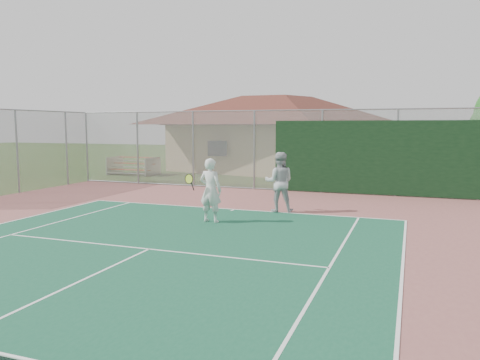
% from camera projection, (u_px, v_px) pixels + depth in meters
% --- Properties ---
extents(back_fence, '(20.08, 0.11, 3.53)m').
position_uv_depth(back_fence, '(324.00, 154.00, 19.65)').
color(back_fence, gray).
rests_on(back_fence, ground).
extents(side_fence_left, '(0.08, 9.00, 3.50)m').
position_uv_depth(side_fence_left, '(17.00, 152.00, 19.62)').
color(side_fence_left, gray).
rests_on(side_fence_left, ground).
extents(clubhouse, '(14.40, 11.14, 5.55)m').
position_uv_depth(clubhouse, '(277.00, 126.00, 29.30)').
color(clubhouse, tan).
rests_on(clubhouse, ground).
extents(bleachers, '(2.77, 1.70, 1.02)m').
position_uv_depth(bleachers, '(133.00, 165.00, 27.32)').
color(bleachers, '#B04728').
rests_on(bleachers, ground).
extents(player_white_front, '(1.07, 0.63, 1.88)m').
position_uv_depth(player_white_front, '(210.00, 191.00, 13.65)').
color(player_white_front, silver).
rests_on(player_white_front, ground).
extents(player_grey_back, '(1.10, 0.95, 1.96)m').
position_uv_depth(player_grey_back, '(279.00, 182.00, 15.33)').
color(player_grey_back, '#B0B3B6').
rests_on(player_grey_back, ground).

